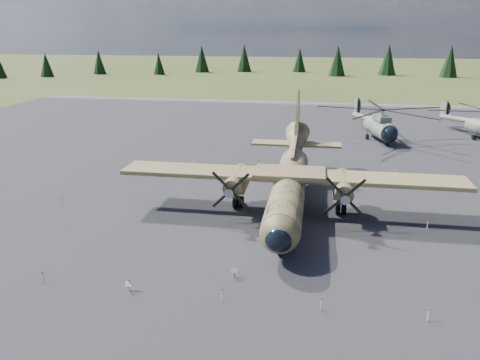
# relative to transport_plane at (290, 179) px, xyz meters

# --- Properties ---
(ground) EXTENTS (500.00, 500.00, 0.00)m
(ground) POSITION_rel_transport_plane_xyz_m (-4.81, -2.73, -2.87)
(ground) COLOR #4A5224
(ground) RESTS_ON ground
(apron) EXTENTS (120.00, 120.00, 0.04)m
(apron) POSITION_rel_transport_plane_xyz_m (-4.81, 7.27, -2.87)
(apron) COLOR #545459
(apron) RESTS_ON ground
(transport_plane) EXTENTS (30.20, 27.49, 9.99)m
(transport_plane) POSITION_rel_transport_plane_xyz_m (0.00, 0.00, 0.00)
(transport_plane) COLOR #374223
(transport_plane) RESTS_ON ground
(helicopter_near) EXTENTS (23.48, 24.41, 4.86)m
(helicopter_near) POSITION_rel_transport_plane_xyz_m (10.94, 29.99, 0.58)
(helicopter_near) COLOR gray
(helicopter_near) RESTS_ON ground
(info_placard_left) EXTENTS (0.43, 0.19, 0.68)m
(info_placard_left) POSITION_rel_transport_plane_xyz_m (-8.86, -16.22, -2.42)
(info_placard_left) COLOR gray
(info_placard_left) RESTS_ON ground
(info_placard_right) EXTENTS (0.50, 0.32, 0.72)m
(info_placard_right) POSITION_rel_transport_plane_xyz_m (-2.59, -13.38, -2.39)
(info_placard_right) COLOR gray
(info_placard_right) RESTS_ON ground
(barrier_fence) EXTENTS (33.12, 29.62, 0.85)m
(barrier_fence) POSITION_rel_transport_plane_xyz_m (-5.27, -2.81, -2.36)
(barrier_fence) COLOR white
(barrier_fence) RESTS_ON ground
(treeline) EXTENTS (300.33, 302.13, 11.00)m
(treeline) POSITION_rel_transport_plane_xyz_m (-4.97, -2.56, 1.97)
(treeline) COLOR black
(treeline) RESTS_ON ground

